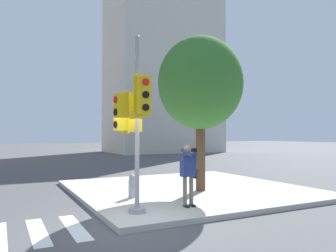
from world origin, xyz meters
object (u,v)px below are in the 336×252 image
traffic_signal_pole (134,116)px  fire_hydrant (132,186)px  person_photographer (189,169)px  street_tree (200,83)px

traffic_signal_pole → fire_hydrant: bearing=70.2°
person_photographer → fire_hydrant: bearing=116.5°
person_photographer → street_tree: street_tree is taller
traffic_signal_pole → street_tree: size_ratio=0.82×
traffic_signal_pole → person_photographer: traffic_signal_pole is taller
traffic_signal_pole → street_tree: bearing=31.8°
traffic_signal_pole → person_photographer: size_ratio=2.66×
person_photographer → traffic_signal_pole: bearing=-178.3°
traffic_signal_pole → person_photographer: 2.15m
traffic_signal_pole → fire_hydrant: (0.69, 1.92, -2.05)m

